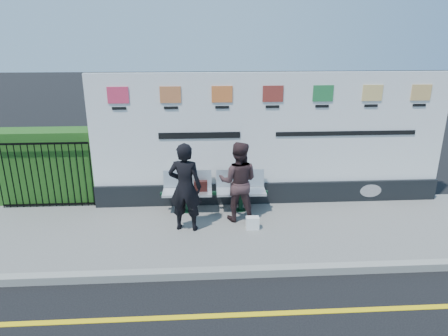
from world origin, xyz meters
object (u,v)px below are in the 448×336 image
bench (214,201)px  woman_right (238,182)px  billboard (270,149)px  woman_left (185,187)px

bench → woman_right: 0.90m
billboard → bench: billboard is taller
bench → woman_left: bearing=-124.9°
billboard → woman_right: 1.30m
woman_left → woman_right: woman_left is taller
billboard → woman_right: (-0.81, -0.91, -0.45)m
woman_left → billboard: bearing=-135.4°
billboard → woman_left: bearing=-145.7°
billboard → bench: (-1.30, -0.47, -1.06)m
bench → woman_right: (0.49, -0.44, 0.61)m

